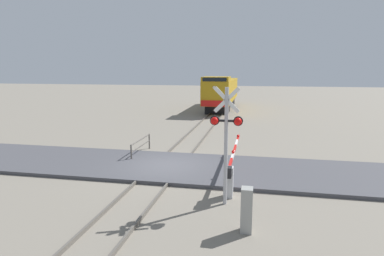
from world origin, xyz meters
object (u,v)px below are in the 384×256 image
object	(u,v)px
locomotive	(222,92)
crossing_signal	(226,132)
crossing_gate	(231,168)
guard_railing	(141,144)
utility_cabinet	(247,210)

from	to	relation	value
locomotive	crossing_signal	size ratio (longest dim) A/B	3.30
crossing_gate	guard_railing	xyz separation A→B (m)	(-5.60, 4.39, -0.23)
crossing_signal	guard_railing	xyz separation A→B (m)	(-5.54, 6.16, -2.12)
guard_railing	locomotive	bearing A→B (deg)	84.51
utility_cabinet	guard_railing	distance (m)	10.36
locomotive	guard_railing	size ratio (longest dim) A/B	4.64
guard_railing	crossing_gate	bearing A→B (deg)	-38.10
utility_cabinet	guard_railing	world-z (taller)	utility_cabinet
locomotive	utility_cabinet	bearing A→B (deg)	-82.30
locomotive	crossing_signal	xyz separation A→B (m)	(3.34, -29.08, 0.60)
crossing_signal	guard_railing	size ratio (longest dim) A/B	1.41
locomotive	crossing_gate	bearing A→B (deg)	-82.90
locomotive	crossing_gate	distance (m)	27.55
crossing_gate	guard_railing	size ratio (longest dim) A/B	2.28
crossing_gate	guard_railing	bearing A→B (deg)	141.90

